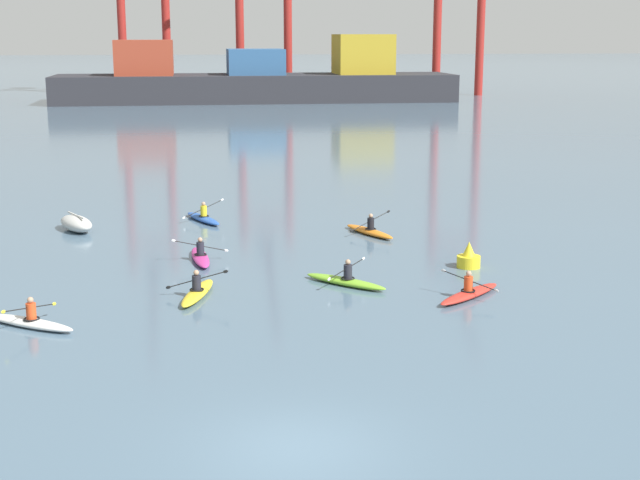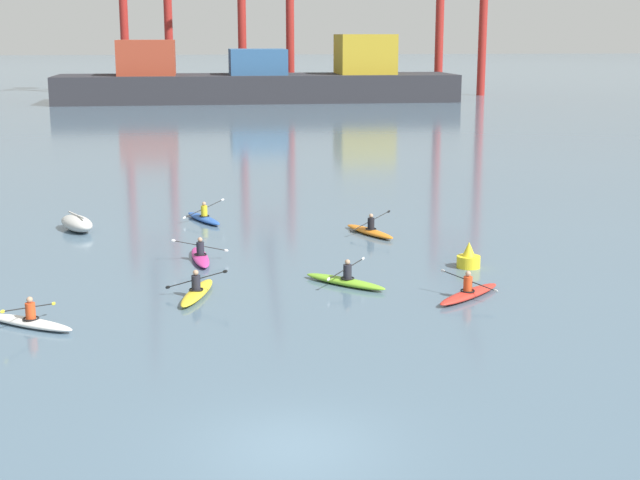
{
  "view_description": "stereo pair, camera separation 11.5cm",
  "coord_description": "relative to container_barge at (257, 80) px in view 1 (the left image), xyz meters",
  "views": [
    {
      "loc": [
        -2.04,
        -18.11,
        8.66
      ],
      "look_at": [
        2.97,
        17.56,
        0.6
      ],
      "focal_mm": 51.6,
      "sensor_mm": 36.0,
      "label": 1
    },
    {
      "loc": [
        -1.92,
        -18.13,
        8.66
      ],
      "look_at": [
        2.97,
        17.56,
        0.6
      ],
      "focal_mm": 51.6,
      "sensor_mm": 36.0,
      "label": 2
    }
  ],
  "objects": [
    {
      "name": "container_barge",
      "position": [
        0.0,
        0.0,
        0.0
      ],
      "size": [
        52.24,
        11.26,
        8.72
      ],
      "color": "#28282D",
      "rests_on": "ground"
    },
    {
      "name": "kayak_red",
      "position": [
        0.24,
        -94.13,
        -2.65
      ],
      "size": [
        2.96,
        2.69,
        0.95
      ],
      "color": "red",
      "rests_on": "ground"
    },
    {
      "name": "kayak_blue",
      "position": [
        -8.44,
        -79.79,
        -2.65
      ],
      "size": [
        2.03,
        3.36,
        1.03
      ],
      "color": "#2856B2",
      "rests_on": "ground"
    },
    {
      "name": "kayak_white",
      "position": [
        -13.91,
        -95.34,
        -2.65
      ],
      "size": [
        3.13,
        2.43,
        0.95
      ],
      "color": "silver",
      "rests_on": "ground"
    },
    {
      "name": "kayak_magenta",
      "position": [
        -8.67,
        -87.62,
        -2.65
      ],
      "size": [
        2.23,
        3.44,
        0.95
      ],
      "color": "#C13384",
      "rests_on": "ground"
    },
    {
      "name": "ground_plane",
      "position": [
        -6.85,
        -104.81,
        -2.82
      ],
      "size": [
        800.0,
        800.0,
        0.0
      ],
      "primitive_type": "plane",
      "color": "slate"
    },
    {
      "name": "channel_buoy",
      "position": [
        1.43,
        -90.11,
        -2.46
      ],
      "size": [
        0.9,
        0.9,
        1.0
      ],
      "color": "yellow",
      "rests_on": "ground"
    },
    {
      "name": "capsized_dinghy",
      "position": [
        -14.14,
        -81.24,
        -2.47
      ],
      "size": [
        2.16,
        2.82,
        0.76
      ],
      "color": "beige",
      "rests_on": "ground"
    },
    {
      "name": "kayak_lime",
      "position": [
        -3.62,
        -91.98,
        -2.65
      ],
      "size": [
        2.82,
        2.84,
        0.95
      ],
      "color": "#7ABC2D",
      "rests_on": "ground"
    },
    {
      "name": "kayak_orange",
      "position": [
        -1.17,
        -83.78,
        -2.65
      ],
      "size": [
        2.02,
        3.35,
        1.02
      ],
      "color": "orange",
      "rests_on": "ground"
    },
    {
      "name": "kayak_yellow",
      "position": [
        -8.83,
        -92.72,
        -2.65
      ],
      "size": [
        2.14,
        3.44,
        1.0
      ],
      "color": "yellow",
      "rests_on": "ground"
    }
  ]
}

